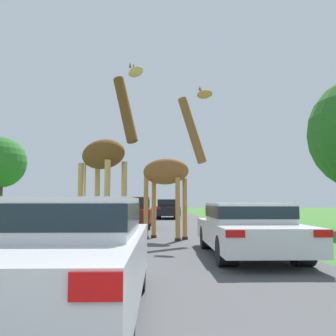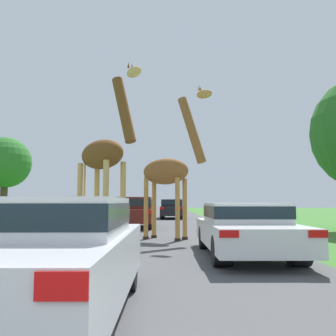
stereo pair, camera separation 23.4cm
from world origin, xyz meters
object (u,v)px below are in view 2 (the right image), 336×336
car_lead_maroon (53,253)px  tree_centre_back (5,163)px  giraffe_companion (105,157)px  car_far_ahead (245,227)px  car_queue_right (171,208)px  car_queue_left (135,211)px  giraffe_near_road (170,169)px

car_lead_maroon → tree_centre_back: bearing=115.6°
giraffe_companion → car_far_ahead: 4.69m
car_queue_right → car_queue_left: size_ratio=1.10×
giraffe_near_road → car_queue_right: giraffe_near_road is taller
car_lead_maroon → giraffe_near_road: bearing=80.2°
car_queue_right → tree_centre_back: (-13.20, -0.23, 3.58)m
car_lead_maroon → tree_centre_back: (-11.46, 23.94, 3.66)m
car_queue_right → car_queue_left: bearing=-101.3°
car_queue_right → car_far_ahead: car_queue_right is taller
giraffe_companion → car_queue_left: giraffe_companion is taller
giraffe_near_road → car_lead_maroon: size_ratio=1.28×
car_queue_left → tree_centre_back: bearing=138.3°
giraffe_near_road → giraffe_companion: (-2.00, -1.77, 0.22)m
giraffe_companion → tree_centre_back: 20.61m
giraffe_companion → car_lead_maroon: bearing=47.6°
car_lead_maroon → car_far_ahead: (3.20, 4.55, -0.03)m
tree_centre_back → giraffe_near_road: bearing=-50.5°
giraffe_near_road → car_queue_left: (-1.73, 5.69, -1.62)m
giraffe_near_road → car_far_ahead: size_ratio=1.13×
giraffe_near_road → tree_centre_back: (-12.90, 15.64, 1.94)m
car_queue_left → car_queue_right: bearing=78.7°
giraffe_near_road → car_far_ahead: bearing=54.6°
car_lead_maroon → car_queue_left: car_queue_left is taller
car_far_ahead → tree_centre_back: tree_centre_back is taller
giraffe_companion → car_far_ahead: giraffe_companion is taller
car_queue_left → tree_centre_back: tree_centre_back is taller
car_lead_maroon → car_queue_left: size_ratio=0.95×
giraffe_near_road → tree_centre_back: tree_centre_back is taller
car_far_ahead → tree_centre_back: 24.58m
giraffe_near_road → tree_centre_back: size_ratio=0.82×
car_queue_right → giraffe_near_road: bearing=-91.1°
car_queue_left → car_far_ahead: 10.07m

